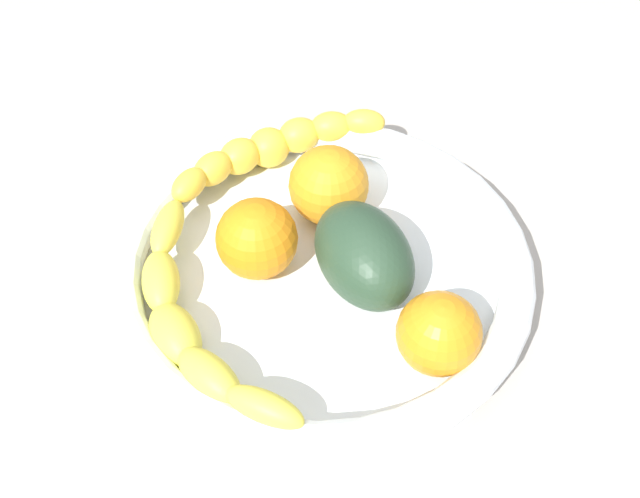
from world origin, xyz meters
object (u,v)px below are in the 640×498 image
object	(u,v)px
banana_draped_left	(272,148)
orange_mid_right	(256,240)
orange_mid_left	(329,185)
orange_front	(439,333)
avocado_dark	(363,258)
fruit_bowl	(320,272)
banana_draped_right	(189,325)

from	to	relation	value
banana_draped_left	orange_mid_right	distance (cm)	10.93
orange_mid_left	orange_front	bearing A→B (deg)	-140.42
orange_mid_right	orange_mid_left	bearing A→B (deg)	-31.54
orange_front	orange_mid_left	distance (cm)	15.44
banana_draped_left	orange_mid_left	world-z (taller)	orange_mid_left
orange_mid_left	avocado_dark	xyz separation A→B (cm)	(-6.73, -3.86, -0.01)
fruit_bowl	banana_draped_left	xyz separation A→B (cm)	(10.65, 6.25, 1.87)
fruit_bowl	orange_front	xyz separation A→B (cm)	(-5.50, -9.16, 2.50)
fruit_bowl	orange_mid_left	size ratio (longest dim) A/B	5.02
orange_mid_right	avocado_dark	world-z (taller)	avocado_dark
banana_draped_left	banana_draped_right	distance (cm)	18.45
banana_draped_left	orange_mid_right	world-z (taller)	orange_mid_right
orange_front	orange_mid_left	bearing A→B (deg)	39.58
fruit_bowl	banana_draped_right	distance (cm)	10.89
orange_front	banana_draped_left	bearing A→B (deg)	43.66
orange_mid_left	avocado_dark	size ratio (longest dim) A/B	0.66
orange_mid_left	banana_draped_right	bearing A→B (deg)	154.44
fruit_bowl	orange_mid_left	xyz separation A→B (cm)	(6.40, 0.67, 2.74)
fruit_bowl	avocado_dark	xyz separation A→B (cm)	(-0.33, -3.19, 2.73)
banana_draped_right	orange_front	xyz separation A→B (cm)	(2.26, -16.60, 0.74)
banana_draped_right	orange_mid_right	size ratio (longest dim) A/B	2.88
banana_draped_right	avocado_dark	world-z (taller)	avocado_dark
banana_draped_right	orange_mid_right	xyz separation A→B (cm)	(7.62, -2.76, 0.89)
avocado_dark	orange_mid_left	bearing A→B (deg)	29.84
banana_draped_left	orange_front	size ratio (longest dim) A/B	2.69
banana_draped_left	orange_mid_left	xyz separation A→B (cm)	(-4.25, -5.58, 0.87)
banana_draped_right	avocado_dark	bearing A→B (deg)	-55.07
orange_mid_right	banana_draped_left	bearing A→B (deg)	8.28
banana_draped_right	fruit_bowl	bearing A→B (deg)	-43.83
banana_draped_left	banana_draped_right	world-z (taller)	banana_draped_left
orange_mid_left	avocado_dark	distance (cm)	7.76
banana_draped_left	orange_front	xyz separation A→B (cm)	(-16.15, -15.41, 0.63)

